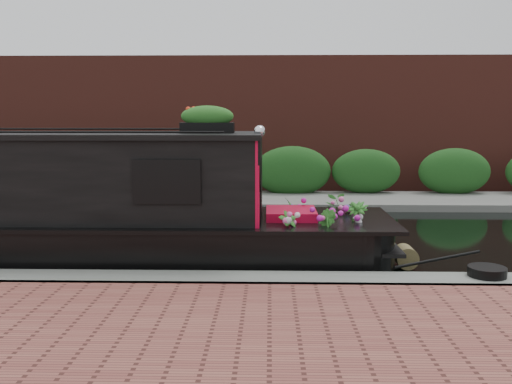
{
  "coord_description": "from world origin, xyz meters",
  "views": [
    {
      "loc": [
        1.67,
        -10.33,
        2.32
      ],
      "look_at": [
        1.43,
        -0.6,
        0.97
      ],
      "focal_mm": 40.0,
      "sensor_mm": 36.0,
      "label": 1
    }
  ],
  "objects": [
    {
      "name": "rope_fender",
      "position": [
        3.72,
        -1.87,
        0.16
      ],
      "size": [
        0.33,
        0.37,
        0.33
      ],
      "primitive_type": "cylinder",
      "rotation": [
        1.57,
        0.0,
        0.0
      ],
      "color": "brown",
      "rests_on": "ground"
    },
    {
      "name": "far_hedge",
      "position": [
        0.0,
        5.1,
        0.0
      ],
      "size": [
        40.0,
        1.1,
        2.8
      ],
      "primitive_type": "cube",
      "color": "#1B4918",
      "rests_on": "ground"
    },
    {
      "name": "near_bank_coping",
      "position": [
        0.0,
        -3.3,
        0.0
      ],
      "size": [
        40.0,
        0.6,
        0.5
      ],
      "primitive_type": "cube",
      "color": "slate",
      "rests_on": "ground"
    },
    {
      "name": "far_bank_path",
      "position": [
        0.0,
        4.2,
        0.0
      ],
      "size": [
        40.0,
        2.4,
        0.34
      ],
      "primitive_type": "cube",
      "color": "slate",
      "rests_on": "ground"
    },
    {
      "name": "narrowboat",
      "position": [
        -2.32,
        -1.87,
        0.78
      ],
      "size": [
        11.17,
        1.98,
        2.64
      ],
      "rotation": [
        0.0,
        0.0,
        0.0
      ],
      "color": "black",
      "rests_on": "ground"
    },
    {
      "name": "ground",
      "position": [
        0.0,
        0.0,
        0.0
      ],
      "size": [
        80.0,
        80.0,
        0.0
      ],
      "primitive_type": "plane",
      "color": "black",
      "rests_on": "ground"
    },
    {
      "name": "far_brick_wall",
      "position": [
        0.0,
        7.2,
        0.0
      ],
      "size": [
        40.0,
        1.0,
        8.0
      ],
      "primitive_type": "cube",
      "color": "maroon",
      "rests_on": "ground"
    },
    {
      "name": "coiled_mooring_rope",
      "position": [
        4.45,
        -3.18,
        0.31
      ],
      "size": [
        0.48,
        0.48,
        0.12
      ],
      "primitive_type": "cylinder",
      "color": "black",
      "rests_on": "near_bank_coping"
    }
  ]
}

